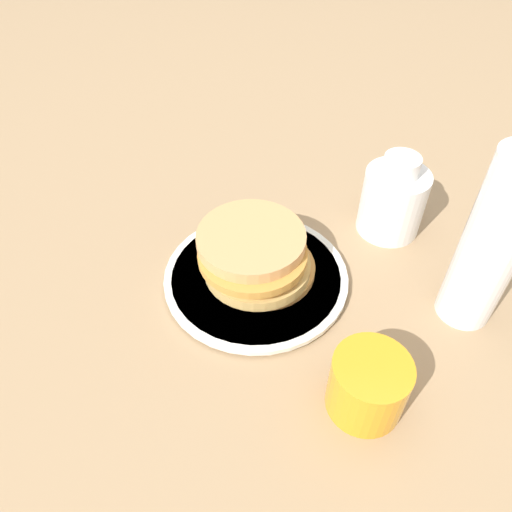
{
  "coord_description": "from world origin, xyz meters",
  "views": [
    {
      "loc": [
        0.45,
        0.02,
        0.5
      ],
      "look_at": [
        0.01,
        -0.01,
        0.05
      ],
      "focal_mm": 35.0,
      "sensor_mm": 36.0,
      "label": 1
    }
  ],
  "objects_px": {
    "pancake_stack": "(255,256)",
    "cream_jug": "(393,199)",
    "juice_glass": "(368,385)",
    "water_bottle_near": "(493,242)",
    "plate": "(256,277)"
  },
  "relations": [
    {
      "from": "pancake_stack",
      "to": "cream_jug",
      "type": "distance_m",
      "value": 0.22
    },
    {
      "from": "juice_glass",
      "to": "cream_jug",
      "type": "xyz_separation_m",
      "value": [
        -0.29,
        0.06,
        0.02
      ]
    },
    {
      "from": "cream_jug",
      "to": "water_bottle_near",
      "type": "xyz_separation_m",
      "value": [
        0.15,
        0.08,
        0.07
      ]
    },
    {
      "from": "pancake_stack",
      "to": "juice_glass",
      "type": "relative_size",
      "value": 1.82
    },
    {
      "from": "juice_glass",
      "to": "cream_jug",
      "type": "relative_size",
      "value": 0.67
    },
    {
      "from": "plate",
      "to": "pancake_stack",
      "type": "distance_m",
      "value": 0.04
    },
    {
      "from": "plate",
      "to": "juice_glass",
      "type": "xyz_separation_m",
      "value": [
        0.17,
        0.13,
        0.03
      ]
    },
    {
      "from": "cream_jug",
      "to": "juice_glass",
      "type": "bearing_deg",
      "value": -11.74
    },
    {
      "from": "juice_glass",
      "to": "pancake_stack",
      "type": "bearing_deg",
      "value": -143.15
    },
    {
      "from": "juice_glass",
      "to": "water_bottle_near",
      "type": "relative_size",
      "value": 0.33
    },
    {
      "from": "cream_jug",
      "to": "water_bottle_near",
      "type": "height_order",
      "value": "water_bottle_near"
    },
    {
      "from": "plate",
      "to": "water_bottle_near",
      "type": "distance_m",
      "value": 0.29
    },
    {
      "from": "pancake_stack",
      "to": "water_bottle_near",
      "type": "relative_size",
      "value": 0.6
    },
    {
      "from": "cream_jug",
      "to": "water_bottle_near",
      "type": "bearing_deg",
      "value": 26.84
    },
    {
      "from": "pancake_stack",
      "to": "water_bottle_near",
      "type": "xyz_separation_m",
      "value": [
        0.03,
        0.26,
        0.07
      ]
    }
  ]
}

